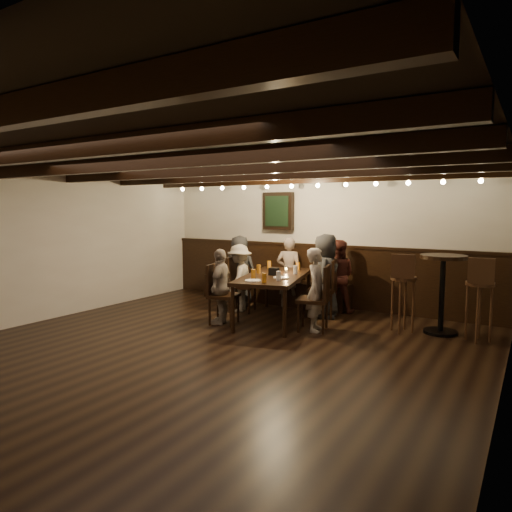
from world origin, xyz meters
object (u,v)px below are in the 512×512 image
Objects in this scene: chair_right_far at (314,311)px; bar_stool_right at (479,310)px; person_right_near at (325,276)px; dining_table at (275,279)px; chair_left_far at (223,306)px; bar_stool_left at (403,303)px; person_bench_right at (338,276)px; person_right_far at (316,290)px; person_bench_left at (240,271)px; person_left_near at (239,278)px; chair_right_near at (323,299)px; person_bench_centre at (289,272)px; person_left_far at (221,286)px; high_top_table at (442,282)px; chair_left_near at (241,295)px.

chair_right_far is 2.23m from bar_stool_right.
chair_right_far is 0.70× the size of person_right_near.
person_right_near is 2.35m from bar_stool_right.
person_right_near is (0.61, 0.63, 0.01)m from dining_table.
chair_left_far is 0.81× the size of bar_stool_left.
person_right_far is at bearing 83.66° from person_bench_right.
person_bench_right is at bearing -18.43° from person_right_near.
person_bench_left reaches higher than person_left_near.
person_left_near is (-1.42, -0.38, 0.30)m from chair_right_near.
person_right_near reaches higher than person_bench_centre.
person_left_far is at bearing -167.70° from bar_stool_left.
person_left_far is (-1.24, -1.73, -0.04)m from person_bench_right.
chair_left_far is (-0.58, -0.62, -0.39)m from dining_table.
person_bench_left is 3.54m from high_top_table.
chair_right_near is at bearing 168.40° from bar_stool_right.
bar_stool_left is at bearing -4.26° from dining_table.
person_bench_left reaches higher than chair_right_near.
person_right_far is (1.42, 0.38, 0.33)m from chair_left_far.
chair_left_near is 0.81× the size of person_left_near.
dining_table is 0.88m from person_left_far.
person_left_far is at bearing -158.42° from high_top_table.
chair_left_far is 1.77m from person_right_near.
chair_left_near is 0.73× the size of person_bench_left.
person_right_near is at bearing 159.81° from bar_stool_left.
bar_stool_right reaches higher than chair_right_near.
person_bench_right is at bearing 45.00° from dining_table.
bar_stool_left is at bearing 159.95° from person_bench_left.
person_bench_right reaches higher than high_top_table.
person_bench_right is (-0.18, 1.35, 0.33)m from chair_right_far.
bar_stool_left is at bearing -76.31° from chair_right_far.
person_bench_right reaches higher than person_left_far.
person_right_far is 1.08× the size of high_top_table.
person_left_near is at bearing 149.04° from dining_table.
person_bench_left reaches higher than chair_right_far.
chair_right_near is at bearing 140.21° from person_bench_centre.
chair_right_near is 0.96m from person_right_far.
person_right_near reaches higher than person_left_far.
dining_table is 0.87m from person_right_near.
bar_stool_right is at bearing -6.92° from dining_table.
bar_stool_left is at bearing -157.52° from high_top_table.
person_bench_centre is (0.83, 0.38, -0.01)m from person_bench_left.
person_bench_right is 2.13m from person_left_far.
person_right_far reaches higher than dining_table.
high_top_table reaches higher than chair_left_near.
person_right_far reaches higher than chair_left_far.
bar_stool_right reaches higher than dining_table.
person_left_near is at bearing -90.00° from chair_left_near.
person_bench_left is 3.06m from bar_stool_left.
bar_stool_left is (2.21, -0.65, -0.21)m from person_bench_centre.
person_right_near is 0.90m from person_right_far.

